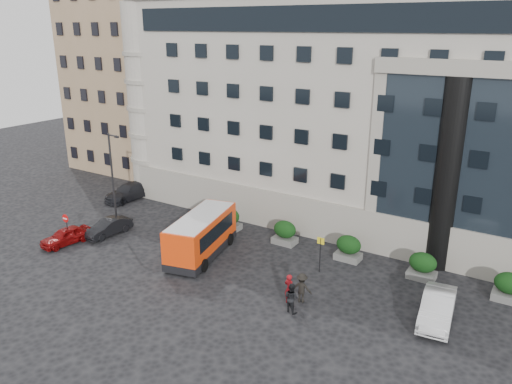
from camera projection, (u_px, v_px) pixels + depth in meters
ground at (210, 281)px, 32.79m from camera, size 120.00×120.00×0.00m
civic_building at (411, 107)px, 44.46m from camera, size 44.00×24.00×18.00m
entrance_column at (448, 176)px, 32.84m from camera, size 1.80×1.80×13.00m
apartment_near at (149, 79)px, 57.84m from camera, size 14.00×14.00×20.00m
apartment_far at (220, 61)px, 73.44m from camera, size 13.00×13.00×22.00m
hedge_a at (229, 219)px, 40.77m from camera, size 1.80×1.26×1.84m
hedge_b at (285, 232)px, 38.12m from camera, size 1.80×1.26×1.84m
hedge_c at (348, 248)px, 35.47m from camera, size 1.80×1.26×1.84m
hedge_d at (422, 266)px, 32.82m from camera, size 1.80×1.26×1.84m
hedge_e at (509, 287)px, 30.17m from camera, size 1.80×1.26×1.84m
street_lamp at (113, 178)px, 39.89m from camera, size 1.16×0.18×8.00m
bus_stop_sign at (320, 249)px, 33.44m from camera, size 0.50×0.08×2.52m
no_entry_sign at (66, 223)px, 38.07m from camera, size 0.64×0.16×2.32m
minibus at (201, 234)px, 35.98m from camera, size 4.09×7.65×3.04m
red_truck at (170, 170)px, 52.23m from camera, size 3.15×5.80×2.99m
parked_car_a at (66, 236)px, 38.13m from camera, size 2.07×4.01×1.31m
parked_car_b at (108, 227)px, 39.77m from camera, size 1.64×4.05×1.31m
parked_car_c at (129, 192)px, 47.97m from camera, size 2.46×5.34×1.51m
parked_car_d at (176, 180)px, 51.64m from camera, size 2.91×5.64×1.52m
white_taxi at (437, 308)px, 28.17m from camera, size 2.28×5.04×1.60m
pedestrian_a at (289, 289)px, 29.86m from camera, size 0.77×0.57×1.92m
pedestrian_b at (291, 298)px, 29.00m from camera, size 1.03×0.88×1.82m
pedestrian_c at (302, 288)px, 30.00m from camera, size 1.33×0.91×1.89m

